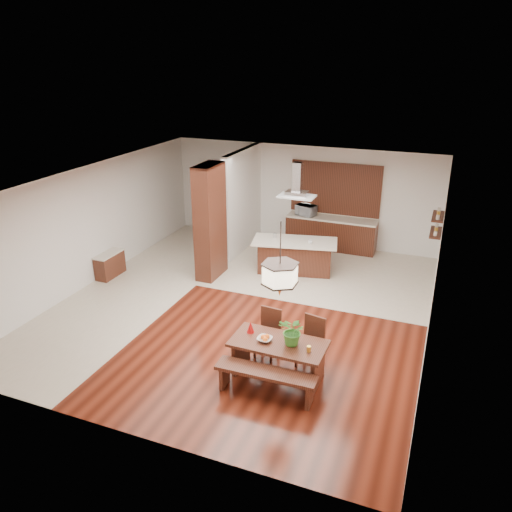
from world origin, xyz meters
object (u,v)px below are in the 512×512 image
at_px(dining_bench, 266,383).
at_px(dining_chair_left, 267,334).
at_px(pendant_lantern, 280,260).
at_px(fruit_bowl, 265,339).
at_px(dining_chair_right, 310,343).
at_px(microwave, 306,210).
at_px(range_hood, 297,180).
at_px(foliage_plant, 293,331).
at_px(dining_table, 278,351).
at_px(kitchen_island, 295,256).
at_px(island_cup, 310,242).
at_px(hallway_console, 110,265).

relative_size(dining_bench, dining_chair_left, 1.83).
height_order(pendant_lantern, fruit_bowl, pendant_lantern).
xyz_separation_m(dining_chair_right, microwave, (-1.81, 5.93, 0.63)).
height_order(range_hood, microwave, range_hood).
height_order(dining_bench, foliage_plant, foliage_plant).
bearing_deg(dining_chair_right, foliage_plant, -97.21).
bearing_deg(dining_table, kitchen_island, 103.73).
xyz_separation_m(dining_table, dining_chair_right, (0.42, 0.50, -0.03)).
bearing_deg(pendant_lantern, kitchen_island, 103.73).
bearing_deg(kitchen_island, microwave, 86.41).
relative_size(pendant_lantern, microwave, 2.35).
relative_size(dining_chair_left, island_cup, 8.22).
bearing_deg(fruit_bowl, dining_table, 11.63).
bearing_deg(microwave, hallway_console, -117.54).
distance_m(dining_bench, dining_chair_left, 1.21).
distance_m(pendant_lantern, range_hood, 4.60).
height_order(hallway_console, microwave, microwave).
xyz_separation_m(island_cup, microwave, (-0.72, 2.08, 0.17)).
relative_size(kitchen_island, island_cup, 20.02).
height_order(dining_chair_left, pendant_lantern, pendant_lantern).
bearing_deg(fruit_bowl, kitchen_island, 100.66).
bearing_deg(fruit_bowl, hallway_console, 154.08).
xyz_separation_m(kitchen_island, island_cup, (0.42, -0.11, 0.48)).
relative_size(dining_bench, pendant_lantern, 1.32).
xyz_separation_m(foliage_plant, fruit_bowl, (-0.50, -0.06, -0.23)).
bearing_deg(kitchen_island, pendant_lantern, -88.39).
xyz_separation_m(dining_bench, dining_chair_left, (-0.40, 1.12, 0.23)).
height_order(hallway_console, dining_table, dining_table).
height_order(dining_chair_right, microwave, microwave).
relative_size(dining_table, fruit_bowl, 6.55).
bearing_deg(foliage_plant, pendant_lantern, -176.74).
relative_size(foliage_plant, fruit_bowl, 2.04).
distance_m(kitchen_island, microwave, 2.09).
bearing_deg(dining_table, dining_bench, -91.03).
relative_size(range_hood, island_cup, 7.85).
distance_m(pendant_lantern, island_cup, 4.60).
bearing_deg(dining_bench, dining_chair_left, 109.53).
relative_size(hallway_console, dining_chair_left, 0.93).
distance_m(dining_chair_right, kitchen_island, 4.24).
distance_m(dining_chair_right, island_cup, 4.03).
relative_size(fruit_bowl, range_hood, 0.28).
bearing_deg(island_cup, dining_chair_right, -74.20).
distance_m(dining_chair_right, range_hood, 4.69).
distance_m(hallway_console, dining_table, 5.96).
relative_size(dining_chair_right, kitchen_island, 0.41).
xyz_separation_m(dining_table, island_cup, (-0.67, 4.35, 0.42)).
height_order(dining_chair_right, fruit_bowl, dining_chair_right).
xyz_separation_m(foliage_plant, range_hood, (-1.35, 4.45, 1.51)).
height_order(dining_table, island_cup, island_cup).
bearing_deg(kitchen_island, fruit_bowl, -91.45).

